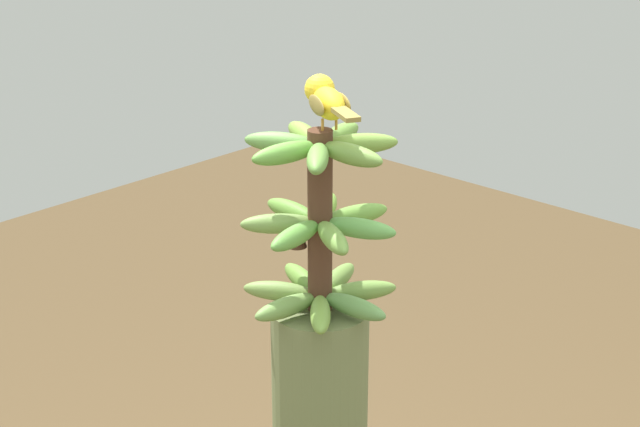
# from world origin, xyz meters

# --- Properties ---
(banana_bunch) EXTENTS (0.29, 0.29, 0.34)m
(banana_bunch) POSITION_xyz_m (-0.00, 0.00, 1.53)
(banana_bunch) COLOR #4C2D1E
(banana_bunch) RESTS_ON banana_tree
(perched_bird) EXTENTS (0.12, 0.20, 0.09)m
(perched_bird) POSITION_xyz_m (0.01, -0.00, 1.76)
(perched_bird) COLOR #C68933
(perched_bird) RESTS_ON banana_bunch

